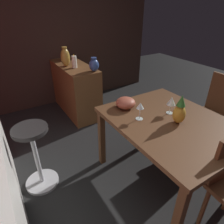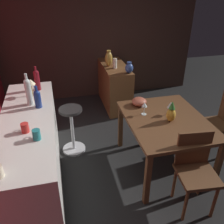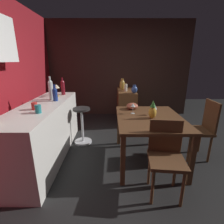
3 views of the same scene
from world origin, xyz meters
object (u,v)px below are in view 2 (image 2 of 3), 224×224
object	(u,v)px
wine_bottle_clear	(28,91)
vase_ceramic_blue	(129,68)
dining_table	(166,125)
wine_glass_left	(171,105)
bar_stool	(72,129)
vase_brass	(109,59)
chair_by_doorway	(220,121)
cup_teal	(36,135)
wine_bottle_cobalt	(37,98)
sideboard_cabinet	(114,86)
fruit_bowl	(139,102)
counter_lamp	(31,83)
chair_near_window	(195,169)
wine_bottle_ruby	(37,79)
pineapple_centerpiece	(171,113)
wine_glass_right	(145,105)
cup_red	(25,128)
pillar_candle_tall	(115,63)

from	to	relation	value
wine_bottle_clear	vase_ceramic_blue	xyz separation A→B (m)	(0.97, -1.57, -0.17)
dining_table	wine_bottle_clear	world-z (taller)	wine_bottle_clear
dining_table	wine_glass_left	bearing A→B (deg)	-39.96
bar_stool	vase_brass	bearing A→B (deg)	-33.02
chair_by_doorway	cup_teal	xyz separation A→B (m)	(-0.39, 2.40, 0.43)
wine_bottle_cobalt	sideboard_cabinet	bearing A→B (deg)	-41.09
sideboard_cabinet	fruit_bowl	xyz separation A→B (m)	(-1.48, 0.03, 0.38)
counter_lamp	fruit_bowl	bearing A→B (deg)	-102.69
wine_bottle_clear	sideboard_cabinet	bearing A→B (deg)	-45.10
chair_near_window	wine_bottle_ruby	size ratio (longest dim) A/B	2.64
fruit_bowl	vase_brass	world-z (taller)	vase_brass
wine_bottle_clear	counter_lamp	world-z (taller)	wine_bottle_clear
wine_glass_left	pineapple_centerpiece	distance (m)	0.18
bar_stool	wine_glass_left	xyz separation A→B (m)	(-0.51, -1.22, 0.49)
dining_table	cup_teal	bearing A→B (deg)	101.04
dining_table	counter_lamp	distance (m)	1.82
bar_stool	wine_glass_left	size ratio (longest dim) A/B	4.08
wine_glass_left	vase_brass	world-z (taller)	vase_brass
dining_table	wine_glass_right	world-z (taller)	wine_glass_right
chair_by_doorway	vase_brass	distance (m)	2.20
chair_near_window	cup_red	xyz separation A→B (m)	(0.52, 1.70, 0.45)
wine_glass_left	counter_lamp	size ratio (longest dim) A/B	0.75
pineapple_centerpiece	wine_bottle_ruby	distance (m)	1.85
sideboard_cabinet	wine_glass_right	distance (m)	1.80
bar_stool	wine_bottle_ruby	xyz separation A→B (m)	(0.30, 0.40, 0.68)
wine_glass_left	cup_teal	world-z (taller)	cup_teal
wine_glass_left	wine_bottle_ruby	size ratio (longest dim) A/B	0.51
wine_bottle_cobalt	wine_bottle_ruby	bearing A→B (deg)	1.52
cup_red	chair_by_doorway	bearing A→B (deg)	-84.61
chair_by_doorway	pillar_candle_tall	bearing A→B (deg)	33.23
vase_ceramic_blue	wine_bottle_clear	bearing A→B (deg)	121.62
bar_stool	wine_bottle_cobalt	world-z (taller)	wine_bottle_cobalt
chair_by_doorway	vase_brass	xyz separation A→B (m)	(1.81, 1.17, 0.43)
vase_brass	bar_stool	bearing A→B (deg)	146.98
wine_bottle_clear	pillar_candle_tall	world-z (taller)	wine_bottle_clear
fruit_bowl	cup_red	size ratio (longest dim) A/B	1.78
chair_by_doorway	cup_red	world-z (taller)	cup_red
chair_by_doorway	cup_teal	bearing A→B (deg)	99.36
sideboard_cabinet	bar_stool	size ratio (longest dim) A/B	1.56
pillar_candle_tall	bar_stool	bearing A→B (deg)	141.19
wine_bottle_cobalt	counter_lamp	xyz separation A→B (m)	(0.36, 0.09, 0.05)
wine_bottle_clear	chair_near_window	bearing A→B (deg)	-124.38
pineapple_centerpiece	vase_brass	bearing A→B (deg)	9.28
wine_glass_left	cup_red	size ratio (longest dim) A/B	1.53
cup_teal	wine_glass_left	bearing A→B (deg)	-75.96
chair_by_doorway	fruit_bowl	distance (m)	1.17
counter_lamp	wine_bottle_cobalt	bearing A→B (deg)	-166.50
pillar_candle_tall	vase_brass	bearing A→B (deg)	29.91
dining_table	counter_lamp	world-z (taller)	counter_lamp
wine_glass_left	pineapple_centerpiece	xyz separation A→B (m)	(-0.16, 0.07, -0.01)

